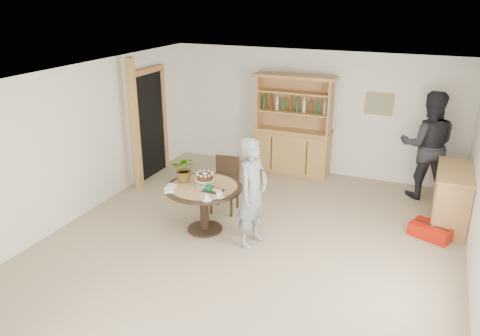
% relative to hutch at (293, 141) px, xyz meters
% --- Properties ---
extents(ground, '(7.00, 7.00, 0.00)m').
position_rel_hutch_xyz_m(ground, '(0.30, -3.24, -0.69)').
color(ground, tan).
rests_on(ground, ground).
extents(room_shell, '(6.04, 7.04, 2.52)m').
position_rel_hutch_xyz_m(room_shell, '(0.30, -3.23, 1.05)').
color(room_shell, white).
rests_on(room_shell, ground).
extents(doorway, '(0.13, 1.10, 2.18)m').
position_rel_hutch_xyz_m(doorway, '(-2.63, -1.24, 0.42)').
color(doorway, black).
rests_on(doorway, ground).
extents(pine_post, '(0.12, 0.12, 2.50)m').
position_rel_hutch_xyz_m(pine_post, '(-2.40, -2.04, 0.56)').
color(pine_post, '#B3874B').
rests_on(pine_post, ground).
extents(hutch, '(1.62, 0.54, 2.04)m').
position_rel_hutch_xyz_m(hutch, '(0.00, 0.00, 0.00)').
color(hutch, tan).
rests_on(hutch, ground).
extents(sideboard, '(0.54, 1.26, 0.94)m').
position_rel_hutch_xyz_m(sideboard, '(3.04, -1.24, -0.22)').
color(sideboard, tan).
rests_on(sideboard, ground).
extents(dining_table, '(1.20, 1.20, 0.76)m').
position_rel_hutch_xyz_m(dining_table, '(-0.53, -2.98, -0.08)').
color(dining_table, black).
rests_on(dining_table, ground).
extents(dining_chair, '(0.47, 0.47, 0.95)m').
position_rel_hutch_xyz_m(dining_chair, '(-0.54, -2.15, -0.15)').
color(dining_chair, black).
rests_on(dining_chair, ground).
extents(birthday_cake, '(0.30, 0.30, 0.20)m').
position_rel_hutch_xyz_m(birthday_cake, '(-0.53, -2.93, 0.19)').
color(birthday_cake, white).
rests_on(birthday_cake, dining_table).
extents(flower_vase, '(0.47, 0.44, 0.42)m').
position_rel_hutch_xyz_m(flower_vase, '(-0.88, -2.93, 0.28)').
color(flower_vase, '#3F7233').
rests_on(flower_vase, dining_table).
extents(gift_tray, '(0.30, 0.20, 0.08)m').
position_rel_hutch_xyz_m(gift_tray, '(-0.32, -3.10, 0.10)').
color(gift_tray, black).
rests_on(gift_tray, dining_table).
extents(coffee_cup_a, '(0.15, 0.15, 0.09)m').
position_rel_hutch_xyz_m(coffee_cup_a, '(-0.13, -3.26, 0.11)').
color(coffee_cup_a, silver).
rests_on(coffee_cup_a, dining_table).
extents(coffee_cup_b, '(0.15, 0.15, 0.08)m').
position_rel_hutch_xyz_m(coffee_cup_b, '(-0.25, -3.43, 0.11)').
color(coffee_cup_b, silver).
rests_on(coffee_cup_b, dining_table).
extents(napkins, '(0.24, 0.33, 0.03)m').
position_rel_hutch_xyz_m(napkins, '(-0.94, -3.29, 0.09)').
color(napkins, white).
rests_on(napkins, dining_table).
extents(teen_boy, '(0.49, 0.66, 1.66)m').
position_rel_hutch_xyz_m(teen_boy, '(0.32, -3.08, 0.14)').
color(teen_boy, slate).
rests_on(teen_boy, ground).
extents(adult_person, '(1.06, 0.88, 1.97)m').
position_rel_hutch_xyz_m(adult_person, '(2.56, -0.24, 0.30)').
color(adult_person, black).
rests_on(adult_person, ground).
extents(red_suitcase, '(0.71, 0.60, 0.21)m').
position_rel_hutch_xyz_m(red_suitcase, '(2.80, -1.81, -0.59)').
color(red_suitcase, '#BA1609').
rests_on(red_suitcase, ground).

